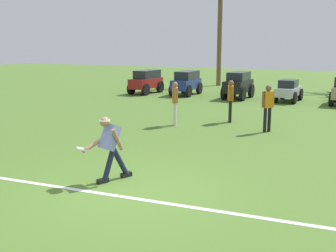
% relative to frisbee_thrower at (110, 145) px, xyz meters
% --- Properties ---
extents(ground_plane, '(80.00, 80.00, 0.00)m').
position_rel_frisbee_thrower_xyz_m(ground_plane, '(0.65, -0.49, -0.79)').
color(ground_plane, '#4B7029').
extents(field_line_paint, '(20.22, 1.08, 0.01)m').
position_rel_frisbee_thrower_xyz_m(field_line_paint, '(0.65, -0.72, -0.79)').
color(field_line_paint, white).
rests_on(field_line_paint, ground_plane).
extents(frisbee_thrower, '(0.71, 0.99, 1.41)m').
position_rel_frisbee_thrower_xyz_m(frisbee_thrower, '(0.00, 0.00, 0.00)').
color(frisbee_thrower, '#191E38').
rests_on(frisbee_thrower, ground_plane).
extents(frisbee_in_flight, '(0.35, 0.35, 0.10)m').
position_rel_frisbee_thrower_xyz_m(frisbee_in_flight, '(-0.39, -0.44, -0.03)').
color(frisbee_in_flight, white).
extents(teammate_near_sideline, '(0.30, 0.49, 1.56)m').
position_rel_frisbee_thrower_xyz_m(teammate_near_sideline, '(0.35, 7.64, 0.15)').
color(teammate_near_sideline, black).
rests_on(teammate_near_sideline, ground_plane).
extents(teammate_midfield, '(0.33, 0.47, 1.56)m').
position_rel_frisbee_thrower_xyz_m(teammate_midfield, '(-1.27, 6.23, 0.15)').
color(teammate_midfield, silver).
rests_on(teammate_midfield, ground_plane).
extents(teammate_deep, '(0.37, 0.43, 1.56)m').
position_rel_frisbee_thrower_xyz_m(teammate_deep, '(1.96, 6.47, 0.15)').
color(teammate_deep, black).
rests_on(teammate_deep, ground_plane).
extents(parked_car_slot_a, '(1.28, 2.45, 1.34)m').
position_rel_frisbee_thrower_xyz_m(parked_car_slot_a, '(-6.72, 14.38, -0.07)').
color(parked_car_slot_a, maroon).
rests_on(parked_car_slot_a, ground_plane).
extents(parked_car_slot_b, '(1.16, 2.41, 1.34)m').
position_rel_frisbee_thrower_xyz_m(parked_car_slot_b, '(-4.30, 14.65, -0.07)').
color(parked_car_slot_b, navy).
rests_on(parked_car_slot_b, ground_plane).
extents(parked_car_slot_c, '(1.24, 2.38, 1.40)m').
position_rel_frisbee_thrower_xyz_m(parked_car_slot_c, '(-1.22, 14.35, -0.05)').
color(parked_car_slot_c, black).
rests_on(parked_car_slot_c, ground_plane).
extents(parked_car_slot_d, '(1.20, 2.25, 1.10)m').
position_rel_frisbee_thrower_xyz_m(parked_car_slot_d, '(1.37, 14.31, -0.23)').
color(parked_car_slot_d, '#B7BABF').
rests_on(parked_car_slot_d, ground_plane).
extents(palm_tree_far_left, '(3.69, 3.05, 6.30)m').
position_rel_frisbee_thrower_xyz_m(palm_tree_far_left, '(-4.33, 20.47, 3.03)').
color(palm_tree_far_left, brown).
rests_on(palm_tree_far_left, ground_plane).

